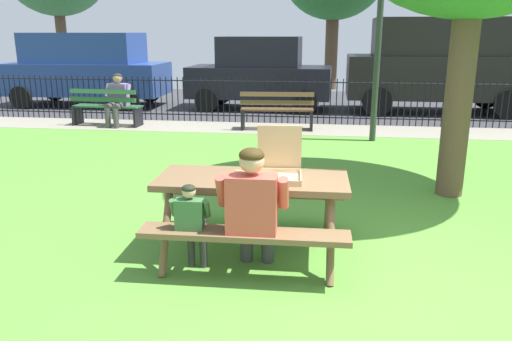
# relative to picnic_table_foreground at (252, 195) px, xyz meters

# --- Properties ---
(ground) EXTENTS (28.00, 11.87, 0.02)m
(ground) POSITION_rel_picnic_table_foreground_xyz_m (1.17, 1.36, -0.61)
(ground) COLOR #548E33
(cobblestone_walkway) EXTENTS (28.00, 1.40, 0.01)m
(cobblestone_walkway) POSITION_rel_picnic_table_foreground_xyz_m (1.17, 6.59, -0.60)
(cobblestone_walkway) COLOR gray
(street_asphalt) EXTENTS (28.00, 6.93, 0.01)m
(street_asphalt) POSITION_rel_picnic_table_foreground_xyz_m (1.17, 10.76, -0.60)
(street_asphalt) COLOR #38383D
(picnic_table_foreground) EXTENTS (1.83, 1.51, 0.79)m
(picnic_table_foreground) POSITION_rel_picnic_table_foreground_xyz_m (0.00, 0.00, 0.00)
(picnic_table_foreground) COLOR brown
(picnic_table_foreground) RESTS_ON ground
(pizza_box_open) EXTENTS (0.44, 0.47, 0.48)m
(pizza_box_open) POSITION_rel_picnic_table_foreground_xyz_m (0.25, 0.00, 0.26)
(pizza_box_open) COLOR tan
(pizza_box_open) RESTS_ON picnic_table_foreground
(pizza_slice_on_table) EXTENTS (0.24, 0.28, 0.02)m
(pizza_slice_on_table) POSITION_rel_picnic_table_foreground_xyz_m (-0.14, 0.05, 0.18)
(pizza_slice_on_table) COLOR #EDC459
(pizza_slice_on_table) RESTS_ON picnic_table_foreground
(adult_at_table) EXTENTS (0.61, 0.60, 1.19)m
(adult_at_table) POSITION_rel_picnic_table_foreground_xyz_m (0.08, -0.50, 0.06)
(adult_at_table) COLOR #3C3C3C
(adult_at_table) RESTS_ON ground
(child_at_table) EXTENTS (0.35, 0.34, 0.86)m
(child_at_table) POSITION_rel_picnic_table_foreground_xyz_m (-0.46, -0.54, -0.08)
(child_at_table) COLOR #313131
(child_at_table) RESTS_ON ground
(iron_fence_streetside) EXTENTS (21.64, 0.03, 1.06)m
(iron_fence_streetside) POSITION_rel_picnic_table_foreground_xyz_m (1.17, 7.29, -0.06)
(iron_fence_streetside) COLOR black
(iron_fence_streetside) RESTS_ON ground
(park_bench_left) EXTENTS (1.62, 0.56, 0.85)m
(park_bench_left) POSITION_rel_picnic_table_foreground_xyz_m (-4.30, 6.46, -0.18)
(park_bench_left) COLOR #2C5B37
(park_bench_left) RESTS_ON ground
(park_bench_center) EXTENTS (1.62, 0.56, 0.85)m
(park_bench_center) POSITION_rel_picnic_table_foreground_xyz_m (-0.35, 6.46, -0.18)
(park_bench_center) COLOR brown
(park_bench_center) RESTS_ON ground
(person_on_park_bench) EXTENTS (0.63, 0.61, 1.19)m
(person_on_park_bench) POSITION_rel_picnic_table_foreground_xyz_m (-4.03, 6.48, 0.06)
(person_on_park_bench) COLOR #404040
(person_on_park_bench) RESTS_ON ground
(lamp_post_walkway) EXTENTS (0.28, 0.28, 4.17)m
(lamp_post_walkway) POSITION_rel_picnic_table_foreground_xyz_m (1.65, 5.54, 1.94)
(lamp_post_walkway) COLOR #2D382D
(lamp_post_walkway) RESTS_ON ground
(parked_car_far_left) EXTENTS (4.60, 1.96, 2.08)m
(parked_car_far_left) POSITION_rel_picnic_table_foreground_xyz_m (-6.21, 9.53, 0.50)
(parked_car_far_left) COLOR navy
(parked_car_far_left) RESTS_ON ground
(parked_car_left) EXTENTS (3.95, 1.93, 1.98)m
(parked_car_left) POSITION_rel_picnic_table_foreground_xyz_m (-1.11, 9.53, 0.41)
(parked_car_left) COLOR black
(parked_car_left) RESTS_ON ground
(parked_car_center) EXTENTS (4.73, 2.12, 2.46)m
(parked_car_center) POSITION_rel_picnic_table_foreground_xyz_m (3.63, 9.53, 0.71)
(parked_car_center) COLOR black
(parked_car_center) RESTS_ON ground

